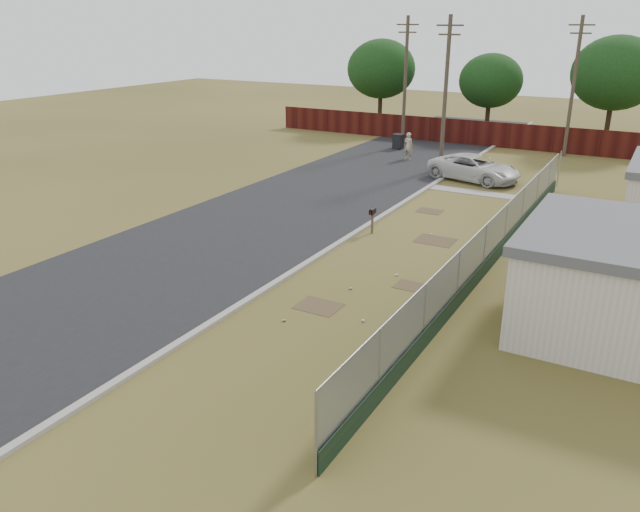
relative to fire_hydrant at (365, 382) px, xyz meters
The scene contains 12 objects.
ground 9.27m from the fire_hydrant, 106.94° to the left, with size 120.00×120.00×0.00m, color brown.
street 19.38m from the fire_hydrant, 119.22° to the left, with size 15.10×60.00×0.12m.
chainlink_fence 9.90m from the fire_hydrant, 87.56° to the left, with size 0.10×27.06×2.02m.
privacy_fence 34.96m from the fire_hydrant, 104.41° to the left, with size 30.00×0.12×1.80m, color #40120D.
utility_poles 30.51m from the fire_hydrant, 102.17° to the left, with size 12.60×8.24×9.00m.
horizon_trees 32.75m from the fire_hydrant, 93.28° to the left, with size 33.32×31.94×7.78m.
fire_hydrant is the anchor object (origin of this frame).
mailbox 12.56m from the fire_hydrant, 114.15° to the left, with size 0.19×0.49×1.13m.
pickup_truck 23.39m from the fire_hydrant, 100.01° to the left, with size 2.43×5.27×1.47m, color silver.
pedestrian 28.32m from the fire_hydrant, 109.75° to the left, with size 0.65×0.43×1.79m, color tan.
trash_bin 31.80m from the fire_hydrant, 111.25° to the left, with size 0.75×0.83×1.08m.
scattered_litter 6.90m from the fire_hydrant, 113.93° to the left, with size 2.26×10.18×0.07m.
Camera 1 is at (8.19, -20.88, 8.63)m, focal length 35.00 mm.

